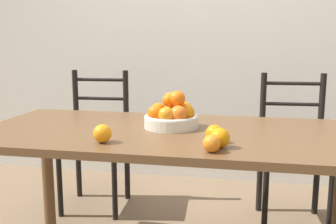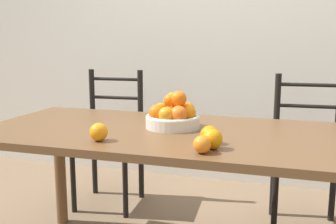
# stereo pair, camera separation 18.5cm
# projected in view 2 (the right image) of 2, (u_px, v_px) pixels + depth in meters

# --- Properties ---
(wall_back) EXTENTS (8.00, 0.06, 2.60)m
(wall_back) POSITION_uv_depth(u_px,v_px,m) (225.00, 26.00, 3.18)
(wall_back) COLOR silver
(wall_back) RESTS_ON ground_plane
(dining_table) EXTENTS (1.88, 0.87, 0.75)m
(dining_table) POSITION_uv_depth(u_px,v_px,m) (173.00, 149.00, 1.89)
(dining_table) COLOR brown
(dining_table) RESTS_ON ground_plane
(fruit_bowl) EXTENTS (0.27, 0.27, 0.19)m
(fruit_bowl) POSITION_uv_depth(u_px,v_px,m) (173.00, 116.00, 1.93)
(fruit_bowl) COLOR silver
(fruit_bowl) RESTS_ON dining_table
(orange_loose_0) EXTENTS (0.08, 0.08, 0.08)m
(orange_loose_0) POSITION_uv_depth(u_px,v_px,m) (99.00, 132.00, 1.67)
(orange_loose_0) COLOR orange
(orange_loose_0) RESTS_ON dining_table
(orange_loose_1) EXTENTS (0.08, 0.08, 0.08)m
(orange_loose_1) POSITION_uv_depth(u_px,v_px,m) (210.00, 135.00, 1.63)
(orange_loose_1) COLOR orange
(orange_loose_1) RESTS_ON dining_table
(orange_loose_2) EXTENTS (0.08, 0.08, 0.08)m
(orange_loose_2) POSITION_uv_depth(u_px,v_px,m) (212.00, 139.00, 1.54)
(orange_loose_2) COLOR orange
(orange_loose_2) RESTS_ON dining_table
(orange_loose_3) EXTENTS (0.07, 0.07, 0.07)m
(orange_loose_3) POSITION_uv_depth(u_px,v_px,m) (202.00, 144.00, 1.49)
(orange_loose_3) COLOR orange
(orange_loose_3) RESTS_ON dining_table
(chair_left) EXTENTS (0.45, 0.43, 0.97)m
(chair_left) POSITION_uv_depth(u_px,v_px,m) (110.00, 139.00, 2.83)
(chair_left) COLOR black
(chair_left) RESTS_ON ground_plane
(chair_right) EXTENTS (0.44, 0.43, 0.97)m
(chair_right) POSITION_uv_depth(u_px,v_px,m) (307.00, 155.00, 2.45)
(chair_right) COLOR black
(chair_right) RESTS_ON ground_plane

